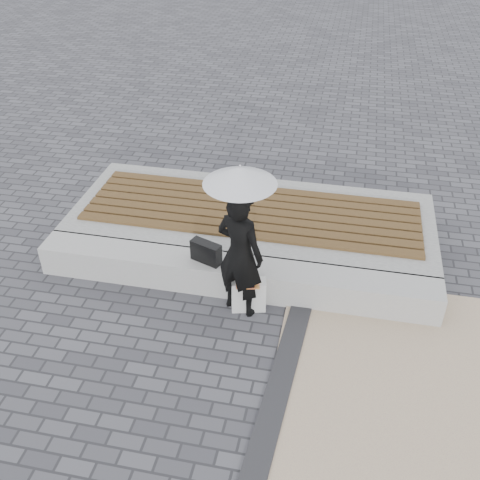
% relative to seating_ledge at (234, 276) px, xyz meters
% --- Properties ---
extents(ground, '(80.00, 80.00, 0.00)m').
position_rel_seating_ledge_xyz_m(ground, '(0.00, -1.60, -0.20)').
color(ground, '#4B4B50').
rests_on(ground, ground).
extents(edging_band, '(0.61, 5.20, 0.04)m').
position_rel_seating_ledge_xyz_m(edging_band, '(0.75, -2.10, -0.18)').
color(edging_band, '#28282A').
rests_on(edging_band, ground).
extents(seating_ledge, '(5.00, 0.45, 0.40)m').
position_rel_seating_ledge_xyz_m(seating_ledge, '(0.00, 0.00, 0.00)').
color(seating_ledge, '#A8A7A2').
rests_on(seating_ledge, ground).
extents(timber_platform, '(5.00, 2.00, 0.40)m').
position_rel_seating_ledge_xyz_m(timber_platform, '(0.00, 1.20, 0.00)').
color(timber_platform, '#A2A39D').
rests_on(timber_platform, ground).
extents(timber_decking, '(4.60, 1.40, 0.04)m').
position_rel_seating_ledge_xyz_m(timber_decking, '(0.00, 1.20, 0.22)').
color(timber_decking, brown).
rests_on(timber_decking, timber_platform).
extents(woman, '(0.69, 0.57, 1.61)m').
position_rel_seating_ledge_xyz_m(woman, '(0.15, -0.34, 0.60)').
color(woman, black).
rests_on(woman, ground).
extents(parasol, '(0.78, 0.78, 1.00)m').
position_rel_seating_ledge_xyz_m(parasol, '(0.15, -0.34, 1.61)').
color(parasol, silver).
rests_on(parasol, ground).
extents(handbag, '(0.41, 0.27, 0.27)m').
position_rel_seating_ledge_xyz_m(handbag, '(-0.34, -0.03, 0.34)').
color(handbag, black).
rests_on(handbag, seating_ledge).
extents(canvas_tote, '(0.43, 0.26, 0.42)m').
position_rel_seating_ledge_xyz_m(canvas_tote, '(0.25, -0.33, 0.01)').
color(canvas_tote, '#B9B9B5').
rests_on(canvas_tote, ground).
extents(magazine, '(0.31, 0.25, 0.01)m').
position_rel_seating_ledge_xyz_m(magazine, '(0.25, -0.38, 0.23)').
color(magazine, '#FD3952').
rests_on(magazine, canvas_tote).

